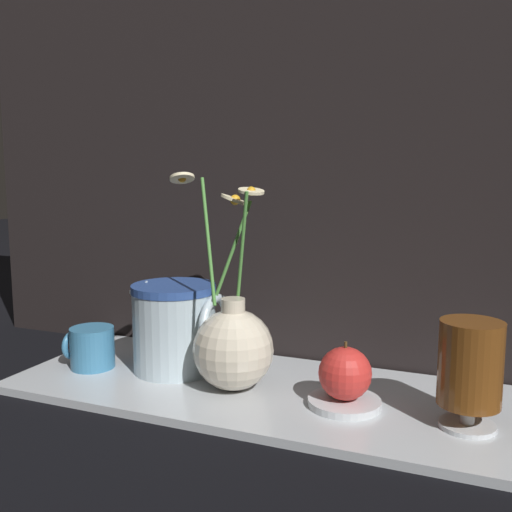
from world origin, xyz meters
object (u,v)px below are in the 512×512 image
ceramic_pitcher (176,324)px  orange_fruit (345,373)px  vase_with_flowers (233,345)px  tea_glass (470,367)px  yellow_mug (91,347)px

ceramic_pitcher → orange_fruit: 0.29m
vase_with_flowers → tea_glass: 0.32m
tea_glass → orange_fruit: tea_glass is taller
vase_with_flowers → yellow_mug: size_ratio=3.91×
vase_with_flowers → yellow_mug: vase_with_flowers is taller
vase_with_flowers → orange_fruit: vase_with_flowers is taller
ceramic_pitcher → yellow_mug: bearing=-162.7°
vase_with_flowers → tea_glass: bearing=-1.8°
tea_glass → orange_fruit: size_ratio=1.69×
tea_glass → yellow_mug: bearing=179.3°
vase_with_flowers → yellow_mug: bearing=-179.4°
yellow_mug → orange_fruit: size_ratio=1.01×
ceramic_pitcher → orange_fruit: (0.28, -0.04, -0.03)m
yellow_mug → orange_fruit: orange_fruit is taller
ceramic_pitcher → tea_glass: ceramic_pitcher is taller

